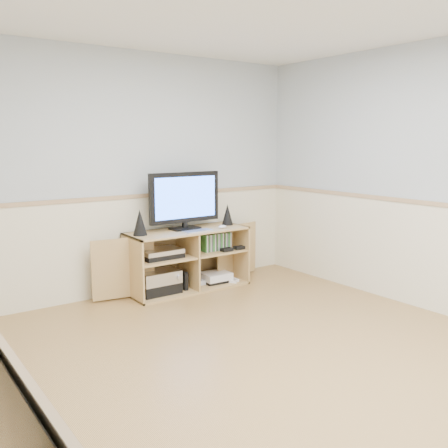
{
  "coord_description": "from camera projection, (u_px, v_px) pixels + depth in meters",
  "views": [
    {
      "loc": [
        -2.25,
        -2.52,
        1.59
      ],
      "look_at": [
        0.43,
        1.2,
        0.83
      ],
      "focal_mm": 40.0,
      "sensor_mm": 36.0,
      "label": 1
    }
  ],
  "objects": [
    {
      "name": "speaker_left",
      "position": [
        140.0,
        222.0,
        5.01
      ],
      "size": [
        0.14,
        0.14,
        0.26
      ],
      "primitive_type": "cone",
      "color": "black",
      "rests_on": "media_cabinet"
    },
    {
      "name": "media_cabinet",
      "position": [
        185.0,
        258.0,
        5.43
      ],
      "size": [
        2.07,
        0.5,
        0.65
      ],
      "color": "tan",
      "rests_on": "floor"
    },
    {
      "name": "speaker_right",
      "position": [
        227.0,
        214.0,
        5.65
      ],
      "size": [
        0.13,
        0.13,
        0.24
      ],
      "primitive_type": "cone",
      "color": "black",
      "rests_on": "media_cabinet"
    },
    {
      "name": "game_cases",
      "position": [
        216.0,
        241.0,
        5.55
      ],
      "size": [
        0.34,
        0.14,
        0.19
      ],
      "primitive_type": "cube",
      "color": "#3F8C3F",
      "rests_on": "media_cabinet"
    },
    {
      "name": "mouse",
      "position": [
        223.0,
        227.0,
        5.43
      ],
      "size": [
        0.1,
        0.07,
        0.04
      ],
      "primitive_type": "ellipsoid",
      "rotation": [
        0.0,
        0.0,
        0.03
      ],
      "color": "white",
      "rests_on": "media_cabinet"
    },
    {
      "name": "monitor",
      "position": [
        185.0,
        199.0,
        5.32
      ],
      "size": [
        0.84,
        0.18,
        0.61
      ],
      "color": "black",
      "rests_on": "media_cabinet"
    },
    {
      "name": "game_consoles",
      "position": [
        214.0,
        278.0,
        5.62
      ],
      "size": [
        0.45,
        0.3,
        0.11
      ],
      "color": "white",
      "rests_on": "media_cabinet"
    },
    {
      "name": "av_components",
      "position": [
        159.0,
        274.0,
        5.2
      ],
      "size": [
        0.51,
        0.31,
        0.47
      ],
      "color": "black",
      "rests_on": "media_cabinet"
    },
    {
      "name": "keyboard",
      "position": [
        198.0,
        231.0,
        5.24
      ],
      "size": [
        0.33,
        0.15,
        0.01
      ],
      "primitive_type": "cube",
      "rotation": [
        0.0,
        0.0,
        0.06
      ],
      "color": "silver",
      "rests_on": "media_cabinet"
    },
    {
      "name": "wall_outlet",
      "position": [
        212.0,
        227.0,
        5.84
      ],
      "size": [
        0.12,
        0.03,
        0.12
      ],
      "primitive_type": "cube",
      "color": "white",
      "rests_on": "wall_back"
    },
    {
      "name": "room",
      "position": [
        258.0,
        196.0,
        3.44
      ],
      "size": [
        4.04,
        4.54,
        2.54
      ],
      "color": "tan",
      "rests_on": "ground"
    }
  ]
}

